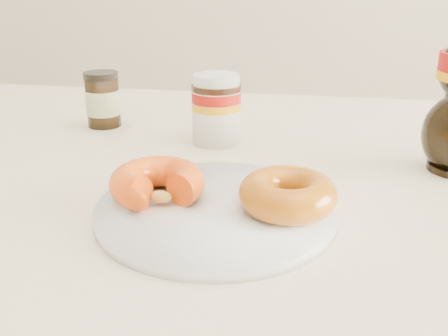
% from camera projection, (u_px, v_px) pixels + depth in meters
% --- Properties ---
extents(dining_table, '(1.40, 0.90, 0.75)m').
position_uv_depth(dining_table, '(275.00, 228.00, 0.68)').
color(dining_table, '#F9ECBD').
rests_on(dining_table, ground).
extents(plate, '(0.26, 0.26, 0.01)m').
position_uv_depth(plate, '(216.00, 209.00, 0.53)').
color(plate, white).
rests_on(plate, dining_table).
extents(donut_bitten, '(0.14, 0.14, 0.04)m').
position_uv_depth(donut_bitten, '(157.00, 183.00, 0.54)').
color(donut_bitten, '#E6510D').
rests_on(donut_bitten, plate).
extents(donut_whole, '(0.13, 0.13, 0.04)m').
position_uv_depth(donut_whole, '(288.00, 194.00, 0.51)').
color(donut_whole, '#935909').
rests_on(donut_whole, plate).
extents(nutella_jar, '(0.07, 0.07, 0.10)m').
position_uv_depth(nutella_jar, '(216.00, 106.00, 0.74)').
color(nutella_jar, white).
rests_on(nutella_jar, dining_table).
extents(dark_jar, '(0.06, 0.06, 0.09)m').
position_uv_depth(dark_jar, '(103.00, 100.00, 0.83)').
color(dark_jar, black).
rests_on(dark_jar, dining_table).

